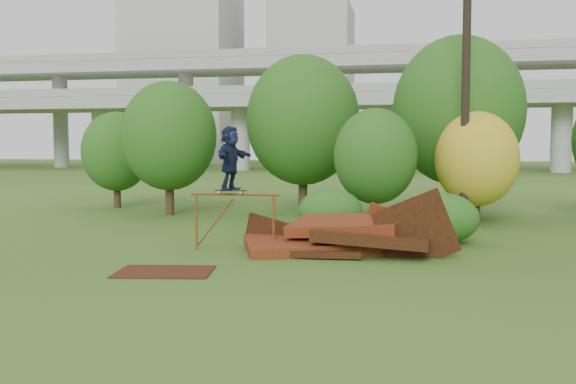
% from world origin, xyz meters
% --- Properties ---
extents(ground, '(240.00, 240.00, 0.00)m').
position_xyz_m(ground, '(0.00, 0.00, 0.00)').
color(ground, '#2D5116').
rests_on(ground, ground).
extents(scrap_pile, '(5.82, 3.29, 2.20)m').
position_xyz_m(scrap_pile, '(0.52, 2.49, 0.39)').
color(scrap_pile, '#401A0B').
rests_on(scrap_pile, ground).
extents(grind_rail, '(2.40, 0.10, 1.54)m').
position_xyz_m(grind_rail, '(-2.26, 2.13, 1.11)').
color(grind_rail, brown).
rests_on(grind_rail, ground).
extents(skateboard, '(0.83, 0.23, 0.09)m').
position_xyz_m(skateboard, '(-2.37, 2.13, 1.61)').
color(skateboard, black).
rests_on(skateboard, grind_rail).
extents(skater, '(0.82, 1.63, 1.68)m').
position_xyz_m(skater, '(-2.37, 2.13, 2.46)').
color(skater, '#141C38').
rests_on(skater, skateboard).
extents(flat_plate, '(2.28, 1.78, 0.03)m').
position_xyz_m(flat_plate, '(-2.99, -0.95, 0.01)').
color(flat_plate, '#3D190D').
rests_on(flat_plate, ground).
extents(tree_0, '(3.84, 3.84, 5.42)m').
position_xyz_m(tree_0, '(-7.37, 10.45, 3.20)').
color(tree_0, black).
rests_on(tree_0, ground).
extents(tree_1, '(4.76, 4.76, 6.62)m').
position_xyz_m(tree_1, '(-2.24, 12.58, 3.88)').
color(tree_1, black).
rests_on(tree_1, ground).
extents(tree_2, '(2.92, 2.92, 4.12)m').
position_xyz_m(tree_2, '(1.03, 8.47, 2.43)').
color(tree_2, black).
rests_on(tree_2, ground).
extents(tree_3, '(5.15, 5.15, 7.14)m').
position_xyz_m(tree_3, '(4.05, 12.19, 4.17)').
color(tree_3, black).
rests_on(tree_3, ground).
extents(tree_4, '(2.90, 2.90, 4.00)m').
position_xyz_m(tree_4, '(4.52, 9.19, 2.33)').
color(tree_4, black).
rests_on(tree_4, ground).
extents(tree_6, '(3.12, 3.12, 4.35)m').
position_xyz_m(tree_6, '(-10.83, 12.83, 2.55)').
color(tree_6, black).
rests_on(tree_6, ground).
extents(shrub_left, '(2.07, 1.91, 1.43)m').
position_xyz_m(shrub_left, '(-0.25, 6.18, 0.72)').
color(shrub_left, '#224412').
rests_on(shrub_left, ground).
extents(shrub_right, '(2.05, 1.87, 1.45)m').
position_xyz_m(shrub_right, '(3.19, 4.58, 0.72)').
color(shrub_right, '#224412').
rests_on(shrub_right, ground).
extents(utility_pole, '(1.40, 0.28, 9.87)m').
position_xyz_m(utility_pole, '(4.04, 8.40, 5.01)').
color(utility_pole, black).
rests_on(utility_pole, ground).
extents(freeway_overpass, '(160.00, 15.00, 13.70)m').
position_xyz_m(freeway_overpass, '(0.00, 62.92, 10.32)').
color(freeway_overpass, gray).
rests_on(freeway_overpass, ground).
extents(building_left, '(18.00, 16.00, 35.00)m').
position_xyz_m(building_left, '(-38.00, 95.00, 17.50)').
color(building_left, '#9E9E99').
rests_on(building_left, ground).
extents(building_right, '(14.00, 14.00, 28.00)m').
position_xyz_m(building_right, '(-16.00, 102.00, 14.00)').
color(building_right, '#9E9E99').
rests_on(building_right, ground).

